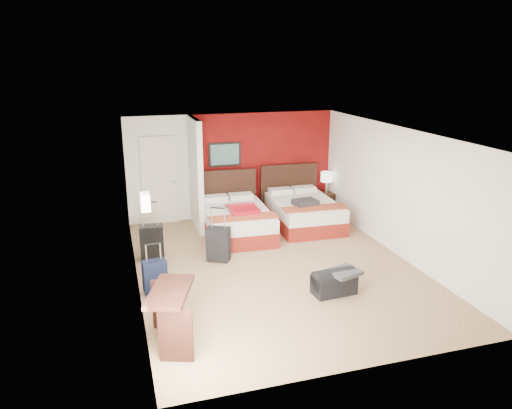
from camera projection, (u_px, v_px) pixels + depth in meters
name	position (u px, v px, depth m)	size (l,w,h in m)	color
ground	(276.00, 267.00, 9.09)	(6.50, 6.50, 0.00)	tan
room_walls	(186.00, 189.00, 9.64)	(5.02, 6.52, 2.50)	white
red_accent_panel	(262.00, 164.00, 11.89)	(3.50, 0.04, 2.50)	maroon
partition_wall	(196.00, 174.00, 10.84)	(0.12, 1.20, 2.50)	silver
entry_door	(160.00, 180.00, 11.24)	(0.82, 0.06, 2.05)	silver
bed_left	(237.00, 222.00, 10.62)	(1.38, 1.97, 0.59)	white
bed_right	(304.00, 213.00, 11.24)	(1.38, 1.97, 0.59)	white
red_suitcase_open	(242.00, 208.00, 10.46)	(0.58, 0.81, 0.10)	#B00F1F
jacket_bundle	(305.00, 202.00, 10.83)	(0.51, 0.41, 0.12)	#313236
nightstand	(326.00, 203.00, 12.24)	(0.35, 0.35, 0.50)	black
table_lamp	(327.00, 183.00, 12.09)	(0.30, 0.30, 0.54)	silver
suitcase_black	(152.00, 243.00, 9.32)	(0.44, 0.28, 0.66)	black
suitcase_charcoal	(219.00, 245.00, 9.28)	(0.43, 0.27, 0.63)	black
suitcase_navy	(155.00, 278.00, 8.03)	(0.38, 0.23, 0.53)	black
duffel_bag	(334.00, 284.00, 8.02)	(0.70, 0.37, 0.35)	black
jacket_draped	(344.00, 272.00, 7.96)	(0.49, 0.42, 0.07)	#3E3E44
desk	(171.00, 317.00, 6.54)	(0.49, 0.98, 0.82)	black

